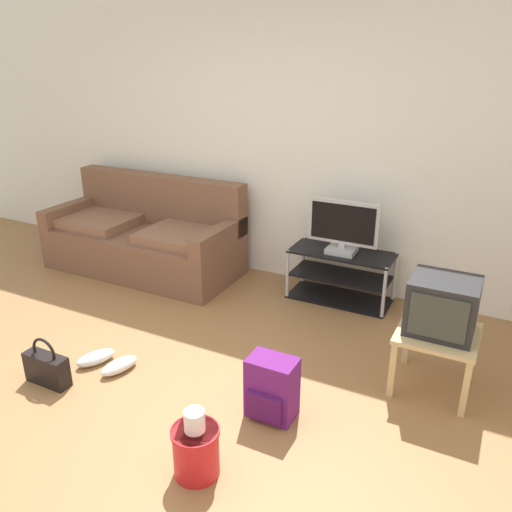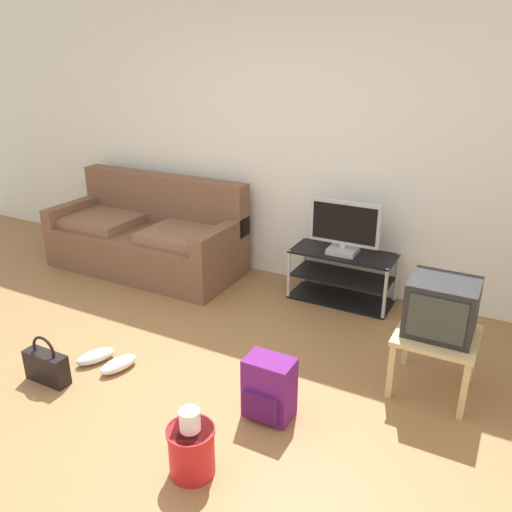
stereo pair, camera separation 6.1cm
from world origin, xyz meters
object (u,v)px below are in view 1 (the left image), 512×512
at_px(flat_tv, 343,228).
at_px(backpack, 272,388).
at_px(handbag, 47,368).
at_px(sneakers_pair, 107,362).
at_px(couch, 146,238).
at_px(tv_stand, 341,276).
at_px(cleaning_bucket, 196,448).
at_px(crt_tv, 442,306).
at_px(side_table, 437,341).

xyz_separation_m(flat_tv, backpack, (0.14, -1.74, -0.51)).
relative_size(handbag, sneakers_pair, 0.81).
bearing_deg(couch, backpack, -35.28).
xyz_separation_m(tv_stand, cleaning_bucket, (-0.01, -2.39, -0.07)).
distance_m(couch, tv_stand, 2.06).
xyz_separation_m(crt_tv, cleaning_bucket, (-1.00, -1.40, -0.44)).
distance_m(tv_stand, flat_tv, 0.47).
height_order(couch, flat_tv, flat_tv).
relative_size(crt_tv, sneakers_pair, 0.97).
distance_m(couch, handbag, 2.07).
bearing_deg(side_table, tv_stand, 134.82).
relative_size(flat_tv, cleaning_bucket, 1.55).
bearing_deg(tv_stand, crt_tv, -44.71).
distance_m(side_table, cleaning_bucket, 1.72).
bearing_deg(crt_tv, cleaning_bucket, -125.54).
relative_size(crt_tv, handbag, 1.20).
bearing_deg(cleaning_bucket, backpack, 76.11).
bearing_deg(sneakers_pair, couch, 118.96).
height_order(crt_tv, sneakers_pair, crt_tv).
distance_m(side_table, sneakers_pair, 2.32).
bearing_deg(sneakers_pair, backpack, 3.15).
xyz_separation_m(side_table, sneakers_pair, (-2.14, -0.84, -0.32)).
xyz_separation_m(couch, tv_stand, (2.04, 0.21, -0.10)).
bearing_deg(sneakers_pair, handbag, -124.74).
bearing_deg(couch, cleaning_bucket, -46.89).
xyz_separation_m(side_table, cleaning_bucket, (-1.00, -1.39, -0.19)).
relative_size(cleaning_bucket, sneakers_pair, 0.94).
xyz_separation_m(couch, handbag, (0.66, -1.95, -0.21)).
bearing_deg(tv_stand, backpack, -85.38).
bearing_deg(cleaning_bucket, tv_stand, 89.71).
distance_m(backpack, handbag, 1.58).
distance_m(crt_tv, cleaning_bucket, 1.78).
xyz_separation_m(backpack, sneakers_pair, (-1.29, -0.07, -0.15)).
distance_m(flat_tv, crt_tv, 1.38).
relative_size(side_table, handbag, 1.45).
xyz_separation_m(flat_tv, handbag, (-1.38, -2.14, -0.58)).
height_order(couch, side_table, couch).
xyz_separation_m(flat_tv, side_table, (0.99, -0.97, -0.34)).
bearing_deg(crt_tv, couch, 165.82).
bearing_deg(sneakers_pair, flat_tv, 57.59).
xyz_separation_m(tv_stand, flat_tv, (0.00, -0.02, 0.47)).
height_order(flat_tv, sneakers_pair, flat_tv).
distance_m(couch, backpack, 2.68).
relative_size(couch, flat_tv, 3.15).
relative_size(tv_stand, side_table, 1.80).
xyz_separation_m(couch, flat_tv, (2.04, 0.19, 0.37)).
bearing_deg(cleaning_bucket, couch, 133.11).
relative_size(flat_tv, crt_tv, 1.49).
bearing_deg(tv_stand, handbag, -122.51).
distance_m(tv_stand, cleaning_bucket, 2.39).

